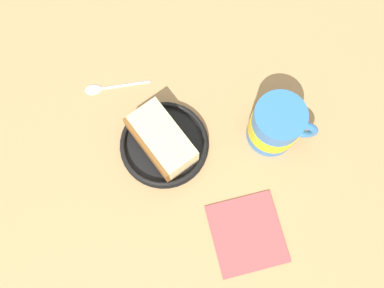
% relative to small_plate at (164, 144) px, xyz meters
% --- Properties ---
extents(ground_plane, '(1.30, 1.30, 0.03)m').
position_rel_small_plate_xyz_m(ground_plane, '(0.02, 0.02, -0.02)').
color(ground_plane, tan).
extents(small_plate, '(0.15, 0.15, 0.02)m').
position_rel_small_plate_xyz_m(small_plate, '(0.00, 0.00, 0.00)').
color(small_plate, black).
rests_on(small_plate, ground_plane).
extents(cake_slice, '(0.07, 0.12, 0.05)m').
position_rel_small_plate_xyz_m(cake_slice, '(-0.00, 0.00, 0.03)').
color(cake_slice, brown).
rests_on(cake_slice, small_plate).
extents(tea_mug, '(0.09, 0.10, 0.10)m').
position_rel_small_plate_xyz_m(tea_mug, '(0.15, -0.10, 0.04)').
color(tea_mug, '#3372BF').
rests_on(tea_mug, ground_plane).
extents(teaspoon, '(0.11, 0.07, 0.01)m').
position_rel_small_plate_xyz_m(teaspoon, '(-0.02, 0.15, -0.00)').
color(teaspoon, silver).
rests_on(teaspoon, ground_plane).
extents(folded_napkin, '(0.15, 0.15, 0.01)m').
position_rel_small_plate_xyz_m(folded_napkin, '(0.01, -0.20, -0.01)').
color(folded_napkin, '#B24C4C').
rests_on(folded_napkin, ground_plane).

